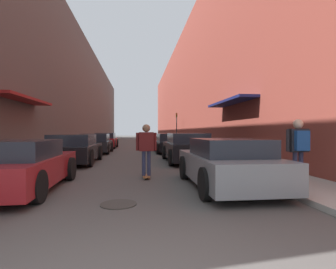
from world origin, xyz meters
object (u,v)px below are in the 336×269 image
Objects in this scene: manhole_cover at (119,204)px; pedestrian at (299,143)px; parked_car_left_0 at (20,166)px; parked_car_left_2 at (96,144)px; parked_car_left_1 at (74,149)px; parked_car_left_3 at (106,141)px; traffic_light at (177,125)px; skateboarder at (146,145)px; parked_car_right_2 at (170,143)px; parked_car_right_1 at (187,148)px; parked_car_right_0 at (227,163)px.

manhole_cover is 0.43× the size of pedestrian.
parked_car_left_0 is 1.02× the size of parked_car_left_2.
parked_car_left_3 reaches higher than parked_car_left_1.
traffic_light is (7.09, 16.45, 1.56)m from parked_car_left_1.
parked_car_left_0 is at bearing -155.43° from skateboarder.
parked_car_right_2 is at bearing -48.12° from parked_car_left_3.
manhole_cover is at bearing -166.38° from pedestrian.
pedestrian reaches higher than skateboarder.
manhole_cover is at bearing -111.19° from parked_car_right_1.
parked_car_right_0 is at bearing -48.11° from parked_car_left_1.
parked_car_left_3 is at bearing 114.32° from parked_car_right_1.
parked_car_left_2 reaches higher than parked_car_left_0.
parked_car_left_3 is 1.21× the size of parked_car_right_0.
manhole_cover is (-0.64, -2.85, -0.99)m from skateboarder.
parked_car_right_2 is (4.98, 10.91, 0.03)m from parked_car_left_0.
parked_car_right_1 reaches higher than parked_car_right_0.
pedestrian is (6.78, -11.44, 0.51)m from parked_car_left_2.
pedestrian is at bearing -68.03° from parked_car_left_3.
parked_car_right_1 is at bearing -96.93° from traffic_light.
parked_car_left_2 is 1.20× the size of traffic_light.
manhole_cover is (2.32, -17.82, -0.64)m from parked_car_left_3.
manhole_cover is (2.43, -6.89, -0.62)m from parked_car_left_1.
parked_car_left_1 is 7.56m from parked_car_right_0.
parked_car_right_2 is at bearing 99.39° from pedestrian.
manhole_cover is at bearing -79.40° from parked_car_left_2.
manhole_cover is 23.90m from traffic_light.
pedestrian reaches higher than parked_car_left_1.
parked_car_right_2 is (-0.08, 5.54, -0.04)m from parked_car_right_1.
parked_car_right_1 is at bearing -48.73° from parked_car_left_2.
parked_car_left_1 is 7.42m from parked_car_right_2.
parked_car_right_1 is 16.71m from traffic_light.
traffic_light is (4.02, 20.49, 1.19)m from skateboarder.
parked_car_right_2 is at bearing 78.28° from manhole_cover.
manhole_cover is at bearing -70.56° from parked_car_left_1.
parked_car_right_1 is 4.47m from skateboarder.
traffic_light is at bearing 89.43° from pedestrian.
pedestrian is (6.87, -5.82, 0.50)m from parked_car_left_1.
parked_car_right_2 reaches higher than parked_car_left_0.
parked_car_left_0 reaches higher than manhole_cover.
parked_car_right_0 is at bearing -90.37° from parked_car_right_1.
parked_car_right_1 is at bearing 46.68° from parked_car_left_0.
parked_car_left_1 is 7.34m from manhole_cover.
parked_car_left_2 is at bearing 107.13° from skateboarder.
parked_car_left_1 is 2.64× the size of skateboarder.
parked_car_right_0 is 11.10m from parked_car_right_2.
parked_car_right_1 is at bearing -0.71° from parked_car_left_1.
parked_car_left_1 is at bearing -90.92° from parked_car_left_2.
pedestrian is (1.87, -11.30, 0.51)m from parked_car_right_2.
parked_car_left_1 is at bearing -132.37° from parked_car_right_2.
parked_car_left_3 is (0.10, 16.37, 0.05)m from parked_car_left_0.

